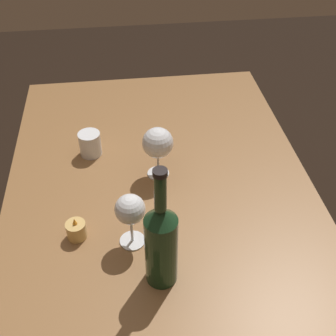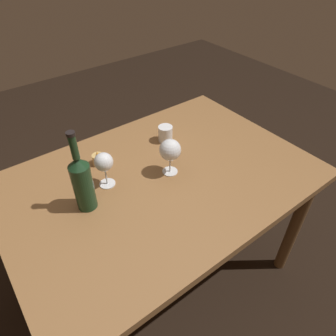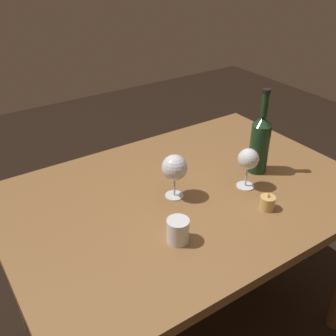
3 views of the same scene
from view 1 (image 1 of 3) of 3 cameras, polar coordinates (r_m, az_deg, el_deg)
ground_plane at (r=1.87m, az=-0.75°, el=-19.13°), size 6.00×6.00×0.00m
dining_table at (r=1.35m, az=-0.99°, el=-5.04°), size 1.30×0.90×0.74m
wine_glass_left at (r=1.06m, az=-4.97°, el=-5.58°), size 0.08×0.08×0.16m
wine_glass_right at (r=1.25m, az=-1.34°, el=3.19°), size 0.09×0.09×0.16m
wine_bottle at (r=0.98m, az=-0.90°, el=-9.72°), size 0.08×0.08×0.34m
water_tumbler at (r=1.40m, az=-10.13°, el=3.03°), size 0.07×0.07×0.08m
votive_candle at (r=1.16m, az=-11.87°, el=-8.00°), size 0.05×0.05×0.07m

